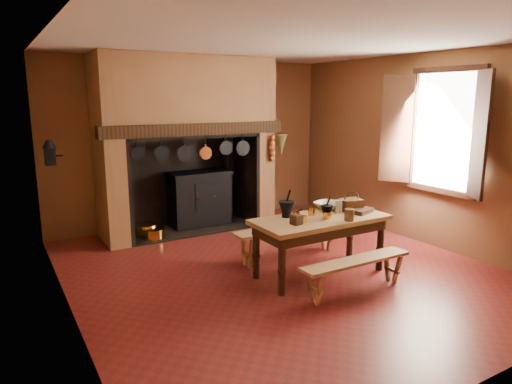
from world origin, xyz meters
TOP-DOWN VIEW (x-y plane):
  - floor at (0.00, 0.00)m, footprint 5.50×5.50m
  - ceiling at (0.00, 0.00)m, footprint 5.50×5.50m
  - back_wall at (0.00, 2.75)m, footprint 5.00×0.02m
  - wall_left at (-2.50, 0.00)m, footprint 0.02×5.50m
  - wall_right at (2.50, 0.00)m, footprint 0.02×5.50m
  - wall_front at (0.00, -2.75)m, footprint 5.00×0.02m
  - chimney_breast at (-0.30, 2.31)m, footprint 2.95×0.96m
  - iron_range at (-0.04, 2.45)m, footprint 1.12×0.55m
  - hearth_pans at (-1.05, 2.22)m, footprint 0.51×0.62m
  - hanging_pans at (-0.34, 1.81)m, footprint 1.92×0.29m
  - onion_string at (1.00, 1.79)m, footprint 0.12×0.10m
  - herb_bunch at (1.18, 1.79)m, footprint 0.20×0.20m
  - window at (2.35, -0.40)m, footprint 0.39×1.75m
  - wall_coffee_mill at (-2.42, 1.55)m, footprint 0.23×0.16m
  - work_table at (0.34, -0.35)m, footprint 1.69×0.75m
  - bench_front at (0.34, -1.00)m, footprint 1.41×0.25m
  - bench_back at (0.34, 0.31)m, footprint 1.61×0.28m
  - mortar_large at (-0.01, -0.13)m, footprint 0.20×0.20m
  - mortar_small at (0.39, -0.40)m, footprint 0.15×0.15m
  - coffee_grinder at (-0.10, -0.46)m, footprint 0.16×0.13m
  - brass_mug_a at (0.02, -0.44)m, footprint 0.09×0.09m
  - brass_mug_b at (0.30, -0.22)m, footprint 0.11×0.11m
  - mixing_bowl at (0.70, -0.06)m, footprint 0.44×0.44m
  - stoneware_crock at (0.53, -0.65)m, footprint 0.13×0.13m
  - glass_jar at (0.70, -0.26)m, footprint 0.11×0.11m
  - wicker_basket at (0.89, -0.29)m, footprint 0.31×0.24m
  - wooden_tray at (0.92, -0.43)m, footprint 0.36×0.30m
  - brass_cup at (0.36, -0.45)m, footprint 0.14×0.14m

SIDE VIEW (x-z plane):
  - floor at x=0.00m, z-range 0.00..0.00m
  - hearth_pans at x=-1.05m, z-range -0.01..0.19m
  - bench_front at x=0.34m, z-range 0.10..0.50m
  - bench_back at x=0.34m, z-range 0.11..0.56m
  - iron_range at x=-0.04m, z-range -0.32..1.28m
  - work_table at x=0.34m, z-range 0.25..0.98m
  - wooden_tray at x=0.92m, z-range 0.73..0.78m
  - brass_mug_a at x=0.02m, z-range 0.73..0.81m
  - brass_cup at x=0.36m, z-range 0.73..0.82m
  - mixing_bowl at x=0.70m, z-range 0.73..0.82m
  - brass_mug_b at x=0.30m, z-range 0.73..0.83m
  - coffee_grinder at x=-0.10m, z-range 0.71..0.89m
  - stoneware_crock at x=0.53m, z-range 0.73..0.87m
  - glass_jar at x=0.70m, z-range 0.73..0.88m
  - wicker_basket at x=0.89m, z-range 0.68..0.95m
  - mortar_small at x=0.39m, z-range 0.69..0.95m
  - mortar_large at x=-0.01m, z-range 0.67..1.01m
  - onion_string at x=1.00m, z-range 1.10..1.56m
  - hanging_pans at x=-0.34m, z-range 1.23..1.50m
  - herb_bunch at x=1.18m, z-range 1.21..1.56m
  - back_wall at x=0.00m, z-range 0.00..2.80m
  - wall_left at x=-2.50m, z-range 0.00..2.80m
  - wall_right at x=2.50m, z-range 0.00..2.80m
  - wall_front at x=0.00m, z-range 0.00..2.80m
  - wall_coffee_mill at x=-2.42m, z-range 1.36..1.67m
  - window at x=2.35m, z-range 0.82..2.58m
  - chimney_breast at x=-0.30m, z-range 0.41..3.21m
  - ceiling at x=0.00m, z-range 2.80..2.80m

